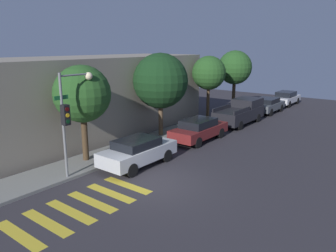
{
  "coord_description": "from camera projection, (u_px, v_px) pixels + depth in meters",
  "views": [
    {
      "loc": [
        -10.23,
        -8.8,
        5.98
      ],
      "look_at": [
        3.79,
        2.1,
        1.6
      ],
      "focal_mm": 35.0,
      "sensor_mm": 36.0,
      "label": 1
    }
  ],
  "objects": [
    {
      "name": "sedan_middle",
      "position": [
        199.0,
        129.0,
        20.97
      ],
      "size": [
        4.48,
        1.81,
        1.43
      ],
      "color": "maroon",
      "rests_on": "ground"
    },
    {
      "name": "ground_plane",
      "position": [
        153.0,
        184.0,
        14.51
      ],
      "size": [
        60.0,
        60.0,
        0.0
      ],
      "primitive_type": "plane",
      "color": "#2D2B30"
    },
    {
      "name": "sedan_far_end",
      "position": [
        267.0,
        105.0,
        29.77
      ],
      "size": [
        4.21,
        1.89,
        1.35
      ],
      "color": "#4C5156",
      "rests_on": "ground"
    },
    {
      "name": "tree_behind_truck",
      "position": [
        235.0,
        68.0,
        29.13
      ],
      "size": [
        3.0,
        3.0,
        5.57
      ],
      "color": "#42301E",
      "rests_on": "ground"
    },
    {
      "name": "sedan_near_corner",
      "position": [
        138.0,
        151.0,
        16.58
      ],
      "size": [
        4.25,
        1.81,
        1.43
      ],
      "color": "#B7BABF",
      "rests_on": "ground"
    },
    {
      "name": "tree_far_end",
      "position": [
        209.0,
        73.0,
        25.74
      ],
      "size": [
        2.66,
        2.66,
        5.21
      ],
      "color": "#4C3823",
      "rests_on": "ground"
    },
    {
      "name": "traffic_light_pole",
      "position": [
        71.0,
        108.0,
        14.49
      ],
      "size": [
        2.07,
        0.56,
        4.86
      ],
      "color": "slate",
      "rests_on": "ground"
    },
    {
      "name": "sidewalk",
      "position": [
        89.0,
        162.0,
        17.11
      ],
      "size": [
        26.0,
        2.36,
        0.14
      ],
      "primitive_type": "cube",
      "color": "slate",
      "rests_on": "ground"
    },
    {
      "name": "building_row",
      "position": [
        36.0,
        104.0,
        19.22
      ],
      "size": [
        26.0,
        6.0,
        5.25
      ],
      "primitive_type": "cube",
      "color": "gray",
      "rests_on": "ground"
    },
    {
      "name": "tree_near_corner",
      "position": [
        82.0,
        94.0,
        16.4
      ],
      "size": [
        2.89,
        2.89,
        5.07
      ],
      "color": "#42301E",
      "rests_on": "ground"
    },
    {
      "name": "tree_midblock",
      "position": [
        161.0,
        81.0,
        21.15
      ],
      "size": [
        3.58,
        3.58,
        5.54
      ],
      "color": "brown",
      "rests_on": "ground"
    },
    {
      "name": "sedan_tail_of_row",
      "position": [
        286.0,
        98.0,
        33.67
      ],
      "size": [
        4.29,
        1.76,
        1.4
      ],
      "color": "silver",
      "rests_on": "ground"
    },
    {
      "name": "pickup_truck",
      "position": [
        241.0,
        112.0,
        25.56
      ],
      "size": [
        5.22,
        1.97,
        1.86
      ],
      "color": "black",
      "rests_on": "ground"
    },
    {
      "name": "crosswalk",
      "position": [
        82.0,
        206.0,
        12.49
      ],
      "size": [
        5.38,
        2.6,
        0.0
      ],
      "color": "gold",
      "rests_on": "ground"
    }
  ]
}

